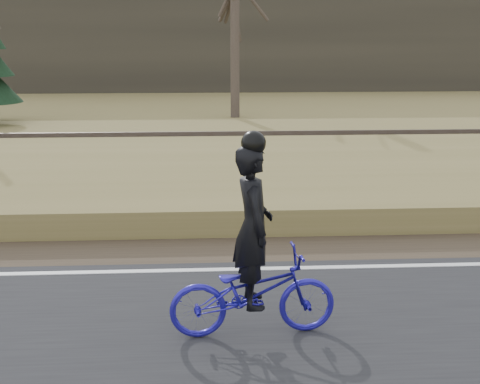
{
  "coord_description": "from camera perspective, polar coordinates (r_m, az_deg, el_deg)",
  "views": [
    {
      "loc": [
        2.17,
        -8.57,
        3.31
      ],
      "look_at": [
        2.71,
        0.5,
        1.1
      ],
      "focal_mm": 50.0,
      "sensor_mm": 36.0,
      "label": 1
    }
  ],
  "objects": [
    {
      "name": "ground",
      "position": [
        9.44,
        -16.63,
        -7.45
      ],
      "size": [
        120.0,
        120.0,
        0.0
      ],
      "primitive_type": "plane",
      "color": "olive",
      "rests_on": "ground"
    },
    {
      "name": "edge_line",
      "position": [
        9.6,
        -16.39,
        -6.67
      ],
      "size": [
        120.0,
        0.12,
        0.01
      ],
      "primitive_type": "cube",
      "color": "silver",
      "rests_on": "road"
    },
    {
      "name": "shoulder",
      "position": [
        10.54,
        -15.19,
        -5.03
      ],
      "size": [
        120.0,
        1.6,
        0.04
      ],
      "primitive_type": "cube",
      "color": "#473A2B",
      "rests_on": "ground"
    },
    {
      "name": "embankment",
      "position": [
        13.32,
        -12.71,
        -0.1
      ],
      "size": [
        120.0,
        5.0,
        0.44
      ],
      "primitive_type": "cube",
      "color": "olive",
      "rests_on": "ground"
    },
    {
      "name": "ballast",
      "position": [
        17.0,
        -10.72,
        2.96
      ],
      "size": [
        120.0,
        3.0,
        0.45
      ],
      "primitive_type": "cube",
      "color": "slate",
      "rests_on": "ground"
    },
    {
      "name": "railroad",
      "position": [
        16.95,
        -10.77,
        3.96
      ],
      "size": [
        120.0,
        2.4,
        0.29
      ],
      "color": "black",
      "rests_on": "ballast"
    },
    {
      "name": "treeline_backdrop",
      "position": [
        38.64,
        -6.83,
        13.09
      ],
      "size": [
        120.0,
        4.0,
        6.0
      ],
      "primitive_type": "cube",
      "color": "#383328",
      "rests_on": "ground"
    },
    {
      "name": "cyclist",
      "position": [
        7.24,
        1.11,
        -6.83
      ],
      "size": [
        1.85,
        0.77,
        2.25
      ],
      "rotation": [
        0.0,
        0.0,
        1.65
      ],
      "color": "#1D1699",
      "rests_on": "road"
    },
    {
      "name": "bare_tree_center",
      "position": [
        26.05,
        -0.44,
        14.41
      ],
      "size": [
        0.36,
        0.36,
        7.32
      ],
      "primitive_type": "cylinder",
      "color": "#4D4139",
      "rests_on": "ground"
    }
  ]
}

